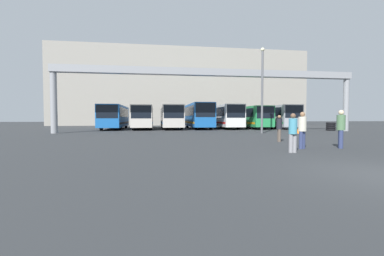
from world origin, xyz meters
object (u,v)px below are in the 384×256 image
at_px(pedestrian_mid_right, 279,128).
at_px(tire_stack, 331,126).
at_px(bus_slot_3, 198,115).
at_px(bus_slot_4, 224,115).
at_px(bus_slot_5, 248,116).
at_px(pedestrian_mid_left, 293,132).
at_px(bus_slot_2, 171,116).
at_px(pedestrian_near_left, 341,128).
at_px(traffic_cone, 299,130).
at_px(bus_slot_0, 115,116).
at_px(lamp_post, 262,87).
at_px(bus_slot_1, 143,116).
at_px(pedestrian_near_right, 302,129).
at_px(bus_slot_6, 274,116).

height_order(pedestrian_mid_right, tire_stack, pedestrian_mid_right).
relative_size(bus_slot_3, bus_slot_4, 0.95).
distance_m(bus_slot_3, bus_slot_5, 7.44).
relative_size(bus_slot_4, pedestrian_mid_left, 6.65).
distance_m(bus_slot_2, pedestrian_near_left, 24.56).
relative_size(bus_slot_3, traffic_cone, 15.71).
bearing_deg(tire_stack, pedestrian_mid_right, -135.73).
height_order(bus_slot_4, pedestrian_near_left, bus_slot_4).
distance_m(bus_slot_5, tire_stack, 10.91).
xyz_separation_m(bus_slot_0, bus_slot_3, (11.07, -0.23, 0.17)).
bearing_deg(lamp_post, bus_slot_2, 124.18).
distance_m(bus_slot_1, pedestrian_mid_right, 22.47).
bearing_deg(traffic_cone, pedestrian_near_right, -120.21).
bearing_deg(traffic_cone, bus_slot_5, 90.87).
distance_m(pedestrian_mid_left, lamp_post, 14.26).
bearing_deg(pedestrian_near_left, tire_stack, 175.55).
height_order(bus_slot_3, pedestrian_near_right, bus_slot_3).
relative_size(bus_slot_6, lamp_post, 1.35).
height_order(bus_slot_4, lamp_post, lamp_post).
height_order(bus_slot_1, pedestrian_near_left, bus_slot_1).
relative_size(traffic_cone, lamp_post, 0.08).
bearing_deg(bus_slot_0, bus_slot_4, 0.19).
relative_size(pedestrian_mid_right, pedestrian_near_right, 0.94).
height_order(bus_slot_1, bus_slot_4, bus_slot_4).
bearing_deg(pedestrian_near_left, bus_slot_5, -159.23).
distance_m(bus_slot_4, bus_slot_6, 7.38).
xyz_separation_m(bus_slot_2, tire_stack, (18.11, -7.59, -1.28)).
bearing_deg(traffic_cone, bus_slot_6, 74.12).
bearing_deg(pedestrian_near_left, bus_slot_2, -133.19).
bearing_deg(lamp_post, pedestrian_near_left, -95.87).
height_order(bus_slot_0, bus_slot_6, bus_slot_6).
relative_size(bus_slot_0, traffic_cone, 16.42).
distance_m(bus_slot_2, tire_stack, 19.68).
distance_m(bus_slot_4, lamp_post, 11.99).
xyz_separation_m(traffic_cone, lamp_post, (-3.37, 0.66, 4.06)).
relative_size(bus_slot_6, tire_stack, 10.43).
distance_m(pedestrian_near_left, pedestrian_near_right, 1.95).
bearing_deg(bus_slot_0, lamp_post, -37.33).
relative_size(bus_slot_2, bus_slot_5, 0.89).
bearing_deg(bus_slot_3, bus_slot_6, 1.08).
xyz_separation_m(bus_slot_5, lamp_post, (-3.18, -12.28, 2.67)).
height_order(pedestrian_near_right, tire_stack, pedestrian_near_right).
distance_m(bus_slot_2, pedestrian_mid_left, 25.02).
distance_m(bus_slot_1, bus_slot_3, 7.42).
relative_size(bus_slot_5, tire_stack, 11.70).
relative_size(bus_slot_0, bus_slot_6, 1.00).
bearing_deg(traffic_cone, pedestrian_mid_right, -127.40).
xyz_separation_m(bus_slot_0, pedestrian_near_left, (14.05, -23.65, -0.77)).
bearing_deg(bus_slot_5, tire_stack, -49.48).
bearing_deg(tire_stack, pedestrian_near_left, -125.52).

